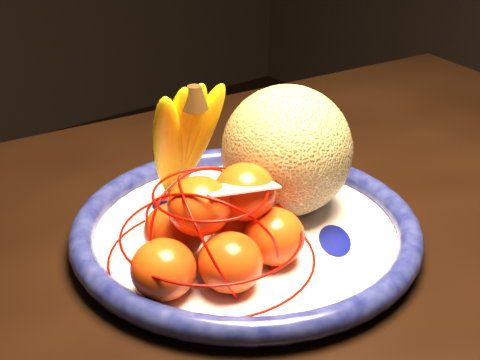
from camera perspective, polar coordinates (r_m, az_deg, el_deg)
fruit_bowl at (r=0.77m, az=0.45°, el=-3.96°), size 0.37×0.37×0.03m
cantaloupe at (r=0.78m, az=3.65°, el=2.29°), size 0.14×0.14×0.14m
banana_bunch at (r=0.79m, az=-4.58°, el=3.35°), size 0.11×0.10×0.16m
mandarin_bag at (r=0.70m, az=-1.83°, el=-4.04°), size 0.25×0.25×0.13m
price_tag at (r=0.67m, az=-0.01°, el=-0.59°), size 0.08×0.04×0.01m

